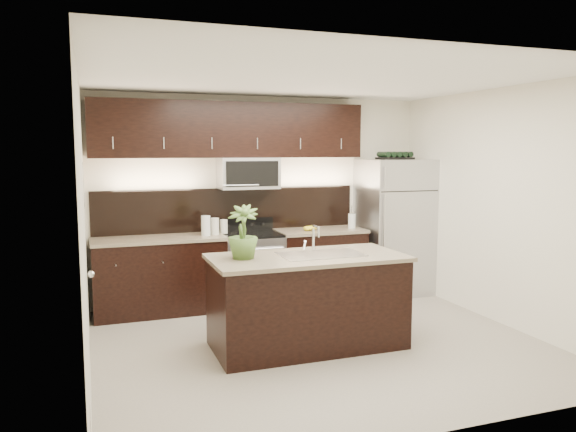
# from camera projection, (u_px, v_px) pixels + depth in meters

# --- Properties ---
(ground) EXTENTS (4.50, 4.50, 0.00)m
(ground) POSITION_uv_depth(u_px,v_px,m) (319.00, 343.00, 5.82)
(ground) COLOR gray
(ground) RESTS_ON ground
(room_walls) EXTENTS (4.52, 4.02, 2.71)m
(room_walls) POSITION_uv_depth(u_px,v_px,m) (311.00, 181.00, 5.55)
(room_walls) COLOR silver
(room_walls) RESTS_ON ground
(counter_run) EXTENTS (3.51, 0.65, 0.94)m
(counter_run) POSITION_uv_depth(u_px,v_px,m) (236.00, 270.00, 7.20)
(counter_run) COLOR black
(counter_run) RESTS_ON ground
(upper_fixtures) EXTENTS (3.49, 0.40, 1.66)m
(upper_fixtures) POSITION_uv_depth(u_px,v_px,m) (234.00, 139.00, 7.15)
(upper_fixtures) COLOR black
(upper_fixtures) RESTS_ON counter_run
(island) EXTENTS (1.96, 0.96, 0.94)m
(island) POSITION_uv_depth(u_px,v_px,m) (307.00, 301.00, 5.70)
(island) COLOR black
(island) RESTS_ON ground
(sink_faucet) EXTENTS (0.84, 0.50, 0.28)m
(sink_faucet) POSITION_uv_depth(u_px,v_px,m) (321.00, 253.00, 5.70)
(sink_faucet) COLOR silver
(sink_faucet) RESTS_ON island
(refrigerator) EXTENTS (0.90, 0.81, 1.87)m
(refrigerator) POSITION_uv_depth(u_px,v_px,m) (393.00, 227.00, 7.83)
(refrigerator) COLOR #B2B2B7
(refrigerator) RESTS_ON ground
(wine_rack) EXTENTS (0.46, 0.29, 0.11)m
(wine_rack) POSITION_uv_depth(u_px,v_px,m) (395.00, 156.00, 7.72)
(wine_rack) COLOR black
(wine_rack) RESTS_ON refrigerator
(plant) EXTENTS (0.38, 0.38, 0.53)m
(plant) POSITION_uv_depth(u_px,v_px,m) (243.00, 232.00, 5.46)
(plant) COLOR #416127
(plant) RESTS_ON island
(canisters) EXTENTS (0.36, 0.21, 0.25)m
(canisters) POSITION_uv_depth(u_px,v_px,m) (213.00, 226.00, 7.02)
(canisters) COLOR silver
(canisters) RESTS_ON counter_run
(french_press) EXTENTS (0.10, 0.10, 0.30)m
(french_press) POSITION_uv_depth(u_px,v_px,m) (352.00, 220.00, 7.62)
(french_press) COLOR silver
(french_press) RESTS_ON counter_run
(bananas) EXTENTS (0.25, 0.23, 0.06)m
(bananas) POSITION_uv_depth(u_px,v_px,m) (306.00, 228.00, 7.37)
(bananas) COLOR yellow
(bananas) RESTS_ON counter_run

